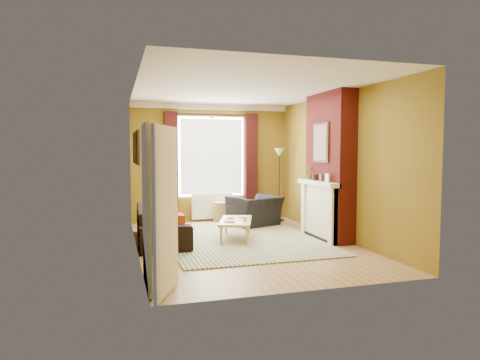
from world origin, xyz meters
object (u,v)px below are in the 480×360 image
(sofa, at_px, (162,224))
(floor_lamp, at_px, (279,164))
(armchair, at_px, (255,211))
(wicker_stool, at_px, (221,212))
(coffee_table, at_px, (236,222))

(sofa, distance_m, floor_lamp, 3.51)
(armchair, xyz_separation_m, wicker_stool, (-0.60, 0.72, -0.10))
(armchair, bearing_deg, floor_lamp, -167.55)
(armchair, distance_m, floor_lamp, 1.40)
(wicker_stool, xyz_separation_m, floor_lamp, (1.39, -0.21, 1.14))
(wicker_stool, bearing_deg, floor_lamp, -8.63)
(coffee_table, xyz_separation_m, wicker_stool, (0.21, 2.02, -0.10))
(armchair, relative_size, coffee_table, 0.81)
(sofa, relative_size, armchair, 2.16)
(sofa, distance_m, coffee_table, 1.40)
(wicker_stool, distance_m, floor_lamp, 1.81)
(coffee_table, height_order, wicker_stool, wicker_stool)
(sofa, bearing_deg, coffee_table, -99.09)
(sofa, height_order, floor_lamp, floor_lamp)
(armchair, height_order, wicker_stool, armchair)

